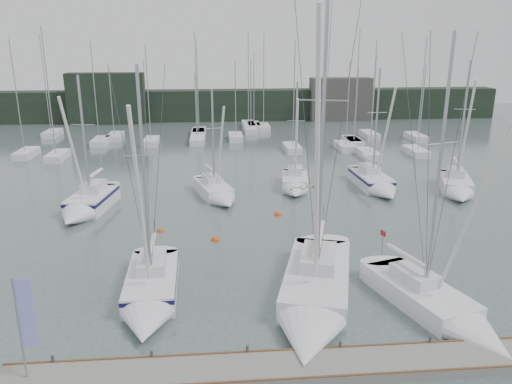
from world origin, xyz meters
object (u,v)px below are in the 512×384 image
sailboat_mid_b (218,194)px  sailboat_mid_d (376,184)px  sailboat_near_left (150,296)px  sailboat_mid_c (295,185)px  dock_banner (24,319)px  sailboat_near_center (314,302)px  buoy_b (278,215)px  sailboat_near_right (446,312)px  sailboat_mid_e (457,188)px  buoy_a (215,240)px  buoy_c (161,231)px  sailboat_mid_a (86,206)px

sailboat_mid_b → sailboat_mid_d: bearing=-10.7°
sailboat_near_left → sailboat_mid_c: bearing=59.5°
sailboat_mid_c → dock_banner: size_ratio=2.39×
sailboat_near_center → sailboat_mid_c: size_ratio=1.70×
buoy_b → sailboat_mid_b: bearing=137.1°
sailboat_near_right → sailboat_mid_e: size_ratio=1.18×
sailboat_mid_d → sailboat_mid_e: (6.66, -1.81, -0.01)m
sailboat_near_left → sailboat_near_center: bearing=-11.4°
dock_banner → sailboat_mid_b: bearing=57.1°
sailboat_near_center → sailboat_mid_b: size_ratio=1.77×
buoy_a → buoy_c: bearing=152.7°
sailboat_mid_b → dock_banner: bearing=-124.8°
sailboat_near_center → sailboat_mid_a: size_ratio=1.54×
sailboat_near_center → buoy_a: sailboat_near_center is taller
sailboat_mid_a → buoy_c: sailboat_mid_a is taller
sailboat_near_center → sailboat_near_right: (6.20, -1.30, -0.08)m
sailboat_mid_b → buoy_c: (-4.18, -6.97, -0.50)m
buoy_a → sailboat_near_center: bearing=-64.1°
sailboat_mid_b → buoy_c: bearing=-137.6°
sailboat_mid_c → buoy_b: 6.67m
sailboat_mid_d → sailboat_mid_e: sailboat_mid_e is taller
dock_banner → sailboat_near_left: bearing=41.2°
sailboat_mid_a → sailboat_mid_d: size_ratio=0.99×
sailboat_mid_d → dock_banner: bearing=-134.6°
sailboat_mid_a → buoy_a: 11.87m
sailboat_mid_a → dock_banner: 20.83m
sailboat_near_left → sailboat_mid_a: sailboat_near_left is taller
sailboat_mid_d → sailboat_near_center: bearing=-118.8°
sailboat_mid_d → sailboat_mid_c: bearing=173.2°
sailboat_near_right → buoy_a: (-10.98, 11.14, -0.50)m
sailboat_mid_e → buoy_b: sailboat_mid_e is taller
sailboat_mid_d → buoy_c: 20.30m
sailboat_near_center → dock_banner: 13.05m
sailboat_near_left → sailboat_mid_a: bearing=112.4°
sailboat_mid_b → sailboat_mid_a: bearing=177.7°
sailboat_mid_a → sailboat_mid_b: 10.66m
sailboat_mid_a → buoy_b: (14.92, -1.63, -0.63)m
sailboat_near_left → sailboat_mid_b: (3.71, 17.41, -0.03)m
sailboat_mid_c → sailboat_mid_d: sailboat_mid_d is taller
sailboat_mid_d → buoy_a: sailboat_mid_d is taller
sailboat_mid_a → sailboat_mid_e: size_ratio=0.93×
buoy_b → buoy_c: size_ratio=1.23×
sailboat_mid_e → sailboat_mid_a: bearing=-157.0°
sailboat_mid_a → sailboat_mid_d: sailboat_mid_d is taller
sailboat_mid_e → sailboat_mid_c: bearing=-170.5°
buoy_c → dock_banner: 16.80m
sailboat_mid_c → sailboat_mid_e: 14.18m
sailboat_mid_d → buoy_b: (-9.68, -5.73, -0.58)m
sailboat_mid_b → buoy_a: bearing=-108.6°
sailboat_near_center → sailboat_mid_e: (16.46, 18.47, -0.01)m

